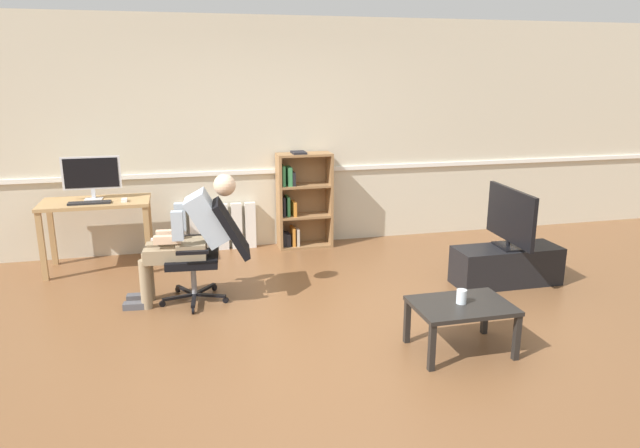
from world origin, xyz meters
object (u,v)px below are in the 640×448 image
(keyboard, at_px, (90,203))
(radiator, at_px, (216,227))
(person_seated, at_px, (189,235))
(imac_monitor, at_px, (91,174))
(bookshelf, at_px, (301,201))
(computer_desk, at_px, (96,212))
(tv_screen, at_px, (511,217))
(office_chair, at_px, (210,247))
(computer_mouse, at_px, (124,200))
(coffee_table, at_px, (462,310))
(tv_stand, at_px, (506,265))
(drinking_glass, at_px, (461,297))

(keyboard, distance_m, radiator, 1.49)
(person_seated, bearing_deg, imac_monitor, -137.89)
(bookshelf, bearing_deg, computer_desk, -172.66)
(keyboard, bearing_deg, tv_screen, -18.07)
(office_chair, xyz_separation_m, tv_screen, (2.91, -0.26, 0.17))
(computer_mouse, bearing_deg, coffee_table, -44.68)
(imac_monitor, bearing_deg, office_chair, -48.31)
(office_chair, bearing_deg, computer_desk, -132.19)
(office_chair, distance_m, tv_stand, 2.94)
(tv_screen, relative_size, coffee_table, 1.19)
(keyboard, bearing_deg, drinking_glass, -40.84)
(tv_screen, bearing_deg, coffee_table, 140.36)
(imac_monitor, relative_size, person_seated, 0.50)
(computer_desk, bearing_deg, imac_monitor, 105.56)
(radiator, relative_size, coffee_table, 1.29)
(keyboard, relative_size, tv_stand, 0.39)
(keyboard, xyz_separation_m, person_seated, (0.98, -1.05, -0.12))
(computer_desk, relative_size, office_chair, 1.17)
(keyboard, bearing_deg, radiator, 22.10)
(person_seated, xyz_separation_m, tv_stand, (3.08, -0.28, -0.45))
(computer_mouse, xyz_separation_m, drinking_glass, (2.59, -2.55, -0.33))
(office_chair, distance_m, person_seated, 0.22)
(computer_desk, bearing_deg, computer_mouse, -21.50)
(coffee_table, bearing_deg, tv_screen, 47.03)
(tv_stand, relative_size, coffee_table, 1.45)
(tv_stand, xyz_separation_m, drinking_glass, (-1.13, -1.21, 0.25))
(keyboard, xyz_separation_m, bookshelf, (2.32, 0.43, -0.20))
(bookshelf, bearing_deg, computer_mouse, -168.18)
(imac_monitor, xyz_separation_m, radiator, (1.29, 0.31, -0.74))
(coffee_table, bearing_deg, computer_mouse, 135.32)
(imac_monitor, bearing_deg, tv_screen, -20.87)
(office_chair, distance_m, coffee_table, 2.32)
(radiator, relative_size, drinking_glass, 8.82)
(keyboard, bearing_deg, office_chair, -42.60)
(imac_monitor, xyz_separation_m, bookshelf, (2.31, 0.22, -0.46))
(person_seated, height_order, tv_screen, person_seated)
(keyboard, distance_m, office_chair, 1.59)
(office_chair, xyz_separation_m, person_seated, (-0.18, 0.02, 0.13))
(tv_screen, bearing_deg, drinking_glass, 140.06)
(computer_desk, bearing_deg, tv_screen, -20.00)
(imac_monitor, relative_size, radiator, 0.63)
(tv_screen, bearing_deg, bookshelf, 48.03)
(imac_monitor, xyz_separation_m, tv_screen, (4.05, -1.54, -0.33))
(radiator, height_order, tv_stand, radiator)
(office_chair, xyz_separation_m, drinking_glass, (1.77, -1.47, -0.08))
(computer_mouse, distance_m, coffee_table, 3.67)
(bookshelf, xyz_separation_m, tv_stand, (1.74, -1.76, -0.37))
(computer_desk, bearing_deg, bookshelf, 7.34)
(imac_monitor, xyz_separation_m, tv_stand, (4.05, -1.54, -0.83))
(imac_monitor, height_order, keyboard, imac_monitor)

